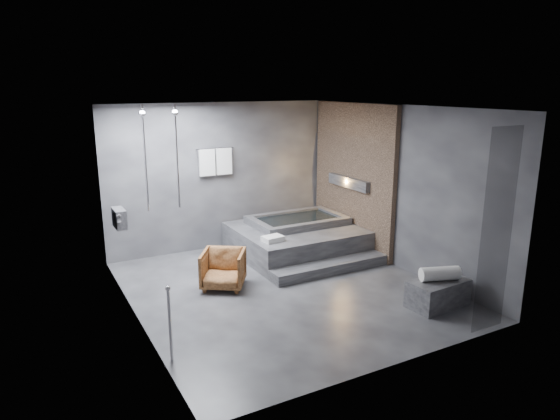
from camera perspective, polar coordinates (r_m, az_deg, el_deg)
room at (r=7.81m, az=2.19°, el=3.90°), size 5.00×5.04×2.82m
tub_deck at (r=9.50m, az=1.82°, el=-3.43°), size 2.20×2.00×0.50m
tub_step at (r=8.61m, az=5.77°, el=-6.52°), size 2.20×0.36×0.18m
concrete_bench at (r=7.64m, az=17.59°, el=-9.03°), size 0.90×0.53×0.39m
driftwood_chair at (r=7.94m, az=-6.51°, el=-6.73°), size 0.90×0.91×0.60m
rolled_towel at (r=7.54m, az=17.80°, el=-6.94°), size 0.60×0.38×0.20m
deck_towel at (r=8.58m, az=-0.82°, el=-3.30°), size 0.37×0.29×0.09m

